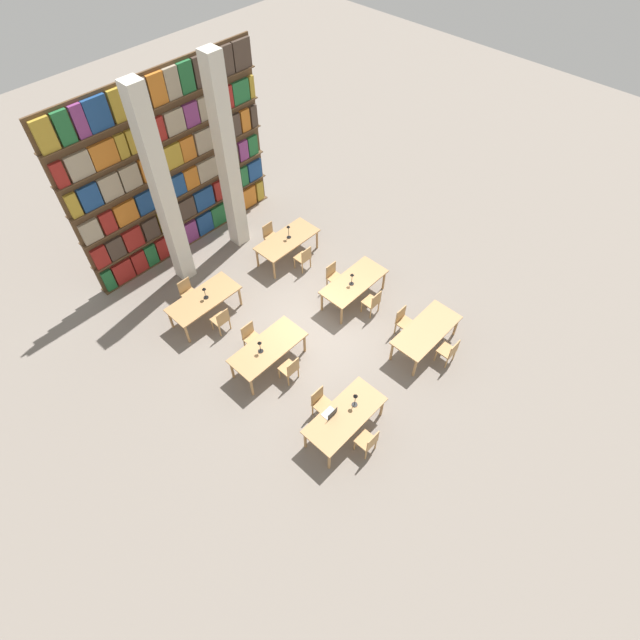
{
  "coord_description": "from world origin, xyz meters",
  "views": [
    {
      "loc": [
        -6.22,
        -6.13,
        11.03
      ],
      "look_at": [
        0.0,
        -0.26,
        0.68
      ],
      "focal_mm": 28.0,
      "sensor_mm": 36.0,
      "label": 1
    }
  ],
  "objects_px": {
    "reading_table_4": "(204,300)",
    "chair_11": "(271,235)",
    "desk_lamp_0": "(355,398)",
    "reading_table_2": "(268,349)",
    "chair_0": "(368,441)",
    "desk_lamp_2": "(352,277)",
    "chair_8": "(221,319)",
    "chair_9": "(188,292)",
    "chair_10": "(304,257)",
    "desk_lamp_1": "(260,345)",
    "reading_table_3": "(354,283)",
    "pillar_left": "(163,194)",
    "laptop": "(330,413)",
    "reading_table_5": "(287,241)",
    "reading_table_1": "(426,331)",
    "chair_7": "(334,276)",
    "pillar_center": "(227,160)",
    "desk_lamp_3": "(204,291)",
    "chair_1": "(321,402)",
    "chair_6": "(373,302)",
    "chair_3": "(403,321)",
    "chair_4": "(290,369)",
    "chair_2": "(449,351)",
    "desk_lamp_4": "(288,229)",
    "reading_table_0": "(345,416)"
  },
  "relations": [
    {
      "from": "pillar_center",
      "to": "desk_lamp_2",
      "type": "bearing_deg",
      "value": -84.31
    },
    {
      "from": "reading_table_5",
      "to": "chair_11",
      "type": "bearing_deg",
      "value": 92.33
    },
    {
      "from": "desk_lamp_0",
      "to": "reading_table_2",
      "type": "xyz_separation_m",
      "value": [
        -0.25,
        2.72,
        -0.38
      ]
    },
    {
      "from": "chair_9",
      "to": "chair_10",
      "type": "xyz_separation_m",
      "value": [
        3.32,
        -1.41,
        0.0
      ]
    },
    {
      "from": "chair_3",
      "to": "desk_lamp_3",
      "type": "height_order",
      "value": "desk_lamp_3"
    },
    {
      "from": "chair_7",
      "to": "reading_table_1",
      "type": "bearing_deg",
      "value": 90.37
    },
    {
      "from": "chair_1",
      "to": "desk_lamp_3",
      "type": "relative_size",
      "value": 2.17
    },
    {
      "from": "reading_table_2",
      "to": "reading_table_4",
      "type": "xyz_separation_m",
      "value": [
        -0.08,
        2.54,
        0.0
      ]
    },
    {
      "from": "chair_8",
      "to": "chair_11",
      "type": "bearing_deg",
      "value": 25.2
    },
    {
      "from": "chair_6",
      "to": "desk_lamp_2",
      "type": "xyz_separation_m",
      "value": [
        -0.09,
        0.73,
        0.56
      ]
    },
    {
      "from": "laptop",
      "to": "chair_10",
      "type": "xyz_separation_m",
      "value": [
        3.53,
        4.34,
        -0.32
      ]
    },
    {
      "from": "chair_1",
      "to": "chair_7",
      "type": "relative_size",
      "value": 1.0
    },
    {
      "from": "reading_table_5",
      "to": "desk_lamp_4",
      "type": "xyz_separation_m",
      "value": [
        0.09,
        0.01,
        0.4
      ]
    },
    {
      "from": "chair_0",
      "to": "desk_lamp_2",
      "type": "height_order",
      "value": "desk_lamp_2"
    },
    {
      "from": "reading_table_0",
      "to": "desk_lamp_4",
      "type": "relative_size",
      "value": 4.31
    },
    {
      "from": "reading_table_4",
      "to": "chair_11",
      "type": "relative_size",
      "value": 2.36
    },
    {
      "from": "desk_lamp_1",
      "to": "desk_lamp_4",
      "type": "distance_m",
      "value": 4.39
    },
    {
      "from": "desk_lamp_1",
      "to": "chair_8",
      "type": "bearing_deg",
      "value": 86.77
    },
    {
      "from": "pillar_center",
      "to": "reading_table_4",
      "type": "height_order",
      "value": "pillar_center"
    },
    {
      "from": "chair_2",
      "to": "chair_6",
      "type": "bearing_deg",
      "value": 90.96
    },
    {
      "from": "chair_1",
      "to": "desk_lamp_4",
      "type": "distance_m",
      "value": 5.79
    },
    {
      "from": "chair_10",
      "to": "reading_table_4",
      "type": "bearing_deg",
      "value": 168.53
    },
    {
      "from": "reading_table_1",
      "to": "pillar_left",
      "type": "bearing_deg",
      "value": 111.49
    },
    {
      "from": "chair_4",
      "to": "desk_lamp_3",
      "type": "distance_m",
      "value": 3.29
    },
    {
      "from": "pillar_center",
      "to": "chair_4",
      "type": "height_order",
      "value": "pillar_center"
    },
    {
      "from": "reading_table_2",
      "to": "chair_10",
      "type": "xyz_separation_m",
      "value": [
        3.21,
        1.87,
        -0.2
      ]
    },
    {
      "from": "desk_lamp_2",
      "to": "desk_lamp_0",
      "type": "bearing_deg",
      "value": -137.92
    },
    {
      "from": "desk_lamp_0",
      "to": "reading_table_2",
      "type": "height_order",
      "value": "desk_lamp_0"
    },
    {
      "from": "reading_table_3",
      "to": "chair_10",
      "type": "xyz_separation_m",
      "value": [
        -0.08,
        1.95,
        -0.2
      ]
    },
    {
      "from": "chair_7",
      "to": "desk_lamp_2",
      "type": "xyz_separation_m",
      "value": [
        -0.09,
        -0.76,
        0.56
      ]
    },
    {
      "from": "pillar_center",
      "to": "chair_11",
      "type": "bearing_deg",
      "value": -63.56
    },
    {
      "from": "chair_1",
      "to": "laptop",
      "type": "height_order",
      "value": "laptop"
    },
    {
      "from": "pillar_left",
      "to": "desk_lamp_3",
      "type": "height_order",
      "value": "pillar_left"
    },
    {
      "from": "reading_table_0",
      "to": "chair_8",
      "type": "xyz_separation_m",
      "value": [
        -0.02,
        4.52,
        -0.2
      ]
    },
    {
      "from": "chair_6",
      "to": "reading_table_5",
      "type": "bearing_deg",
      "value": 90.18
    },
    {
      "from": "reading_table_0",
      "to": "chair_4",
      "type": "bearing_deg",
      "value": 85.67
    },
    {
      "from": "reading_table_1",
      "to": "chair_8",
      "type": "relative_size",
      "value": 2.36
    },
    {
      "from": "chair_7",
      "to": "desk_lamp_3",
      "type": "xyz_separation_m",
      "value": [
        -3.26,
        1.83,
        0.55
      ]
    },
    {
      "from": "desk_lamp_3",
      "to": "chair_11",
      "type": "height_order",
      "value": "desk_lamp_3"
    },
    {
      "from": "chair_0",
      "to": "chair_2",
      "type": "bearing_deg",
      "value": 1.72
    },
    {
      "from": "chair_0",
      "to": "chair_9",
      "type": "xyz_separation_m",
      "value": [
        0.01,
        6.75,
        0.0
      ]
    },
    {
      "from": "chair_3",
      "to": "reading_table_4",
      "type": "xyz_separation_m",
      "value": [
        -3.37,
        4.42,
        0.2
      ]
    },
    {
      "from": "reading_table_2",
      "to": "desk_lamp_1",
      "type": "relative_size",
      "value": 4.99
    },
    {
      "from": "pillar_left",
      "to": "laptop",
      "type": "height_order",
      "value": "pillar_left"
    },
    {
      "from": "chair_1",
      "to": "chair_10",
      "type": "xyz_separation_m",
      "value": [
        3.34,
        3.86,
        0.0
      ]
    },
    {
      "from": "desk_lamp_2",
      "to": "chair_10",
      "type": "distance_m",
      "value": 2.05
    },
    {
      "from": "reading_table_1",
      "to": "chair_10",
      "type": "relative_size",
      "value": 2.36
    },
    {
      "from": "chair_4",
      "to": "chair_6",
      "type": "relative_size",
      "value": 1.0
    },
    {
      "from": "desk_lamp_1",
      "to": "reading_table_3",
      "type": "xyz_separation_m",
      "value": [
        3.5,
        -0.11,
        -0.35
      ]
    },
    {
      "from": "chair_1",
      "to": "laptop",
      "type": "relative_size",
      "value": 2.71
    }
  ]
}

